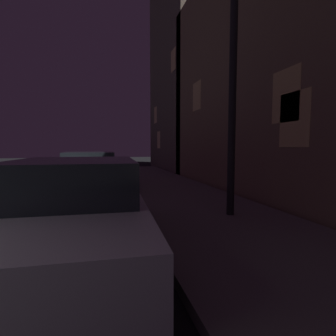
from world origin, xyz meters
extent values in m
cube|color=silver|center=(2.85, 2.77, 0.57)|extent=(2.11, 4.48, 0.64)
cube|color=#1E2328|center=(2.85, 2.85, 1.15)|extent=(1.76, 2.24, 0.56)
cylinder|color=black|center=(1.98, 4.18, 0.33)|extent=(0.25, 0.67, 0.66)
cylinder|color=black|center=(3.87, 4.08, 0.33)|extent=(0.25, 0.67, 0.66)
cylinder|color=black|center=(3.72, 1.36, 0.33)|extent=(0.25, 0.67, 0.66)
cube|color=#B7B7BF|center=(2.85, 8.48, 0.57)|extent=(1.90, 4.05, 0.64)
cube|color=#1E2328|center=(2.85, 8.36, 1.15)|extent=(1.66, 1.91, 0.56)
cylinder|color=black|center=(1.91, 9.73, 0.33)|extent=(0.23, 0.66, 0.66)
cylinder|color=black|center=(3.81, 9.72, 0.33)|extent=(0.23, 0.66, 0.66)
cylinder|color=black|center=(1.89, 7.23, 0.33)|extent=(0.23, 0.66, 0.66)
cylinder|color=black|center=(3.79, 7.22, 0.33)|extent=(0.23, 0.66, 0.66)
cylinder|color=black|center=(5.92, 3.88, 3.01)|extent=(0.16, 0.16, 5.72)
cube|color=#8C7259|center=(11.46, 6.90, 4.24)|extent=(8.31, 11.46, 8.48)
cube|color=#F2D17F|center=(7.32, 3.97, 2.77)|extent=(0.06, 0.90, 1.20)
cube|color=#F2D17F|center=(7.32, 3.67, 2.21)|extent=(0.06, 0.90, 1.20)
cube|color=#F2D17F|center=(7.32, 9.52, 3.79)|extent=(0.06, 0.90, 1.20)
cube|color=#6B6056|center=(11.58, 15.93, 7.73)|extent=(8.56, 8.09, 15.47)
cube|color=#F2D17F|center=(7.32, 16.92, 2.11)|extent=(0.06, 0.90, 1.20)
cube|color=#F2D17F|center=(7.32, 13.20, 6.45)|extent=(0.06, 0.90, 1.20)
cube|color=#F2D17F|center=(7.32, 17.97, 3.98)|extent=(0.06, 0.90, 1.20)
camera|label=1|loc=(3.20, -1.10, 1.61)|focal=27.62mm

